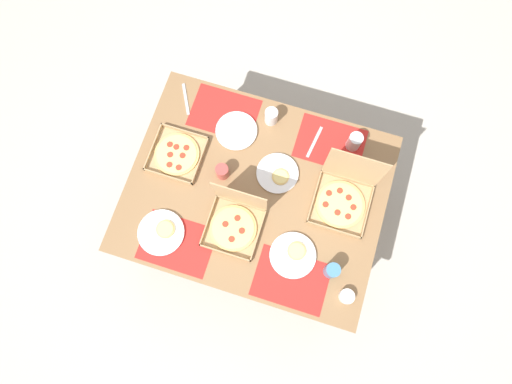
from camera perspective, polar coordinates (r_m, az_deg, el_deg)
name	(u,v)px	position (r m, az deg, el deg)	size (l,w,h in m)	color
ground_plane	(256,219)	(2.93, 0.00, -3.60)	(6.00, 6.00, 0.00)	beige
dining_table	(256,197)	(2.32, 0.00, -0.66)	(1.33, 1.05, 0.73)	#3F3328
placemat_near_left	(177,244)	(2.20, -10.46, -6.77)	(0.36, 0.26, 0.00)	red
placemat_near_right	(291,280)	(2.16, 4.69, -11.57)	(0.36, 0.26, 0.00)	red
placemat_far_left	(224,113)	(2.38, -4.24, 10.49)	(0.36, 0.26, 0.00)	red
placemat_far_right	(330,143)	(2.33, 9.85, 6.40)	(0.36, 0.26, 0.00)	red
pizza_box_center	(235,222)	(2.14, -2.86, -3.95)	(0.27, 0.27, 0.31)	tan
pizza_box_edge_far	(343,197)	(2.21, 11.55, -0.60)	(0.29, 0.30, 0.32)	tan
pizza_box_corner_right	(177,154)	(2.30, -10.49, 4.94)	(0.27, 0.27, 0.04)	tan
plate_near_left	(162,232)	(2.22, -12.46, -5.25)	(0.24, 0.24, 0.03)	white
plate_middle	(236,131)	(2.32, -2.63, 8.12)	(0.22, 0.22, 0.02)	white
plate_far_right	(293,255)	(2.16, 4.97, -8.33)	(0.23, 0.23, 0.03)	white
plate_far_left	(278,174)	(2.24, 2.91, 2.45)	(0.22, 0.22, 0.03)	white
cup_spare	(271,116)	(2.31, 2.04, 10.03)	(0.07, 0.07, 0.10)	silver
cup_red	(354,142)	(2.30, 12.95, 6.55)	(0.07, 0.07, 0.11)	silver
cup_dark	(332,271)	(2.13, 10.06, -10.26)	(0.07, 0.07, 0.10)	teal
cup_clear_left	(222,172)	(2.21, -4.51, 2.72)	(0.07, 0.07, 0.09)	#BF4742
condiment_bowl	(347,296)	(2.17, 11.98, -13.44)	(0.07, 0.07, 0.04)	white
fork_by_far_left	(186,99)	(2.43, -9.32, 12.12)	(0.19, 0.02, 0.01)	#B7B7BC
fork_by_far_right	(314,142)	(2.32, 7.79, 6.62)	(0.19, 0.02, 0.01)	#B7B7BC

